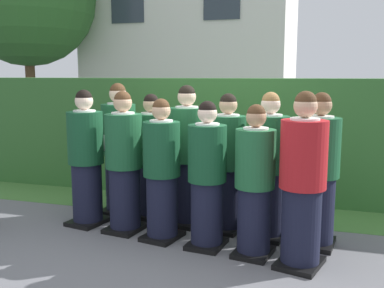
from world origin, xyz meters
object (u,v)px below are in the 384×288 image
student_front_row_1 (124,165)px  student_rear_row_2 (187,159)px  student_front_row_2 (162,173)px  student_front_row_3 (207,179)px  student_rear_row_3 (227,166)px  student_rear_row_4 (269,169)px  student_in_red_blazer (302,185)px  student_rear_row_1 (152,159)px  student_rear_row_5 (318,174)px  student_rear_row_0 (119,152)px  student_front_row_0 (86,161)px  student_front_row_4 (255,185)px

student_front_row_1 → student_rear_row_2: bearing=36.3°
student_front_row_2 → student_front_row_3: bearing=-8.2°
student_rear_row_3 → student_rear_row_4: size_ratio=0.98×
student_front_row_2 → student_in_red_blazer: 1.55m
student_rear_row_4 → student_rear_row_1: bearing=168.8°
student_in_red_blazer → student_rear_row_4: 0.80m
student_rear_row_1 → student_rear_row_5: size_ratio=0.96×
student_rear_row_0 → student_front_row_1: bearing=-59.7°
student_in_red_blazer → student_front_row_2: bearing=169.0°
student_rear_row_1 → student_rear_row_0: bearing=170.8°
student_front_row_0 → student_in_red_blazer: (2.58, -0.51, 0.02)m
student_front_row_2 → student_rear_row_5: bearing=10.1°
student_front_row_3 → student_front_row_1: bearing=169.0°
student_front_row_3 → student_front_row_4: (0.52, -0.09, -0.01)m
student_front_row_1 → student_rear_row_1: (0.12, 0.57, -0.03)m
student_front_row_0 → student_rear_row_2: student_rear_row_2 is taller
student_front_row_2 → student_rear_row_1: bearing=119.7°
student_front_row_0 → student_rear_row_3: student_front_row_0 is taller
student_in_red_blazer → student_rear_row_4: (-0.40, 0.69, -0.02)m
student_front_row_2 → student_rear_row_3: size_ratio=0.97×
student_front_row_0 → student_front_row_4: 2.15m
student_front_row_0 → student_front_row_4: student_front_row_0 is taller
student_rear_row_0 → student_rear_row_4: bearing=-10.7°
student_front_row_1 → student_in_red_blazer: student_in_red_blazer is taller
student_front_row_1 → student_front_row_2: (0.51, -0.13, -0.04)m
student_in_red_blazer → student_rear_row_1: (-1.92, 0.99, -0.04)m
student_front_row_4 → student_rear_row_2: bearing=141.8°
student_front_row_4 → student_rear_row_0: size_ratio=0.90×
student_front_row_2 → student_front_row_4: (1.05, -0.16, -0.01)m
student_rear_row_2 → student_rear_row_3: (0.52, -0.09, -0.04)m
student_front_row_2 → student_rear_row_5: 1.68m
student_rear_row_3 → student_in_red_blazer: bearing=-41.6°
student_front_row_1 → student_front_row_3: (1.05, -0.20, -0.04)m
student_rear_row_5 → student_rear_row_0: bearing=169.3°
student_front_row_4 → student_rear_row_4: 0.56m
student_rear_row_0 → student_rear_row_3: (1.52, -0.28, -0.05)m
student_front_row_3 → student_in_red_blazer: size_ratio=0.93×
student_front_row_3 → student_rear_row_3: 0.58m
student_front_row_2 → student_rear_row_1: (-0.40, 0.70, 0.01)m
student_rear_row_2 → student_rear_row_4: student_rear_row_2 is taller
student_front_row_1 → student_rear_row_0: (-0.38, 0.65, 0.04)m
student_rear_row_1 → student_rear_row_4: student_rear_row_4 is taller
student_front_row_3 → student_rear_row_0: student_rear_row_0 is taller
student_front_row_3 → student_rear_row_3: (0.09, 0.57, 0.03)m
student_in_red_blazer → student_rear_row_3: student_in_red_blazer is taller
student_front_row_1 → student_front_row_4: student_front_row_1 is taller
student_front_row_3 → student_rear_row_0: bearing=149.2°
student_front_row_0 → student_rear_row_2: bearing=17.4°
student_front_row_3 → student_rear_row_0: 1.67m
student_rear_row_3 → student_front_row_2: bearing=-141.7°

